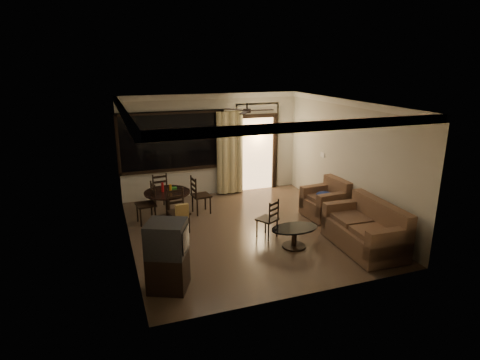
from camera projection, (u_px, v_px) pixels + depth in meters
name	position (u px, v px, depth m)	size (l,w,h in m)	color
ground	(246.00, 230.00, 8.97)	(5.50, 5.50, 0.00)	#7F6651
room_shell	(244.00, 134.00, 10.24)	(5.50, 6.70, 5.50)	beige
dining_table	(167.00, 197.00, 9.47)	(1.08, 1.08, 0.90)	black
dining_chair_west	(147.00, 211.00, 9.29)	(0.47, 0.47, 0.95)	black
dining_chair_east	(201.00, 202.00, 9.90)	(0.47, 0.47, 0.95)	black
dining_chair_south	(179.00, 219.00, 8.80)	(0.47, 0.52, 0.95)	black
dining_chair_north	(159.00, 198.00, 10.22)	(0.47, 0.47, 0.95)	black
tv_cabinet	(168.00, 256.00, 6.50)	(0.79, 0.76, 1.18)	black
sofa	(367.00, 231.00, 7.99)	(1.01, 1.80, 0.94)	#482E21
armchair	(327.00, 202.00, 9.63)	(0.97, 0.97, 0.91)	#482E21
coffee_table	(294.00, 234.00, 8.07)	(0.97, 0.58, 0.43)	black
side_chair	(267.00, 226.00, 8.54)	(0.52, 0.52, 0.86)	black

